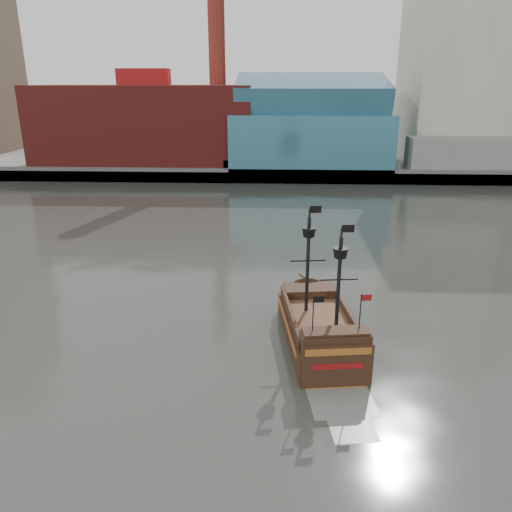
{
  "coord_description": "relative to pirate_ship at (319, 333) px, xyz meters",
  "views": [
    {
      "loc": [
        4.27,
        -28.28,
        17.5
      ],
      "look_at": [
        2.46,
        10.35,
        4.0
      ],
      "focal_mm": 35.0,
      "sensor_mm": 36.0,
      "label": 1
    }
  ],
  "objects": [
    {
      "name": "skyline",
      "position": [
        -2.05,
        81.54,
        23.61
      ],
      "size": [
        149.0,
        45.0,
        62.0
      ],
      "color": "brown",
      "rests_on": "promenade_far"
    },
    {
      "name": "seawall",
      "position": [
        -7.26,
        59.47,
        0.36
      ],
      "size": [
        220.0,
        1.0,
        2.6
      ],
      "primitive_type": "cube",
      "color": "#4C4C49",
      "rests_on": "ground"
    },
    {
      "name": "pirate_ship",
      "position": [
        0.0,
        0.0,
        0.0
      ],
      "size": [
        5.81,
        14.26,
        10.37
      ],
      "rotation": [
        0.0,
        0.0,
        0.13
      ],
      "color": "black",
      "rests_on": "ground"
    },
    {
      "name": "promenade_far",
      "position": [
        -7.26,
        88.97,
        0.06
      ],
      "size": [
        220.0,
        60.0,
        2.0
      ],
      "primitive_type": "cube",
      "color": "slate",
      "rests_on": "ground"
    },
    {
      "name": "ground",
      "position": [
        -7.26,
        -3.03,
        -0.94
      ],
      "size": [
        400.0,
        400.0,
        0.0
      ],
      "primitive_type": "plane",
      "color": "#2C2F29",
      "rests_on": "ground"
    }
  ]
}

